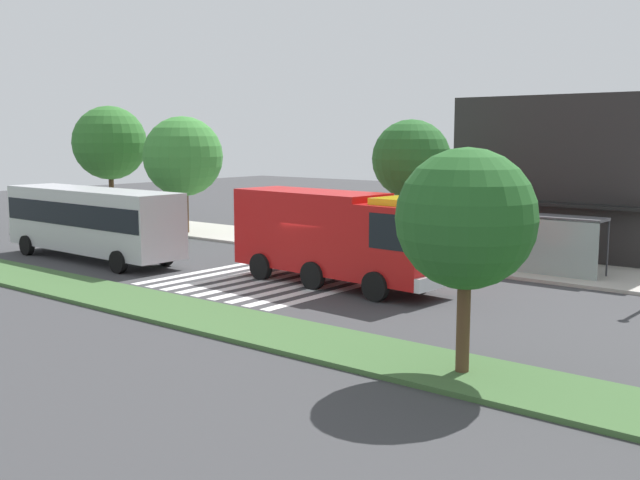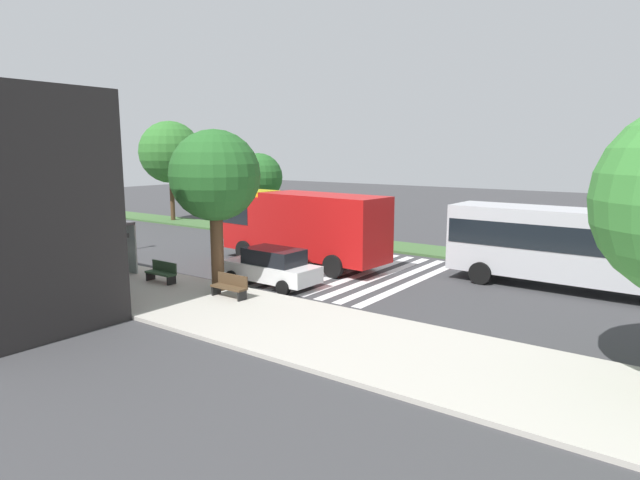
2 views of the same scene
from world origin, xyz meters
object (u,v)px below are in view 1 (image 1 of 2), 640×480
parked_car_west (365,248)px  fire_truck (341,234)px  bench_west_of_shelter (394,246)px  sidewalk_tree_far_west (110,143)px  sidewalk_tree_west (183,157)px  sidewalk_tree_center (411,160)px  bus_stop_shelter (559,234)px  median_tree_far_west (466,219)px  transit_bus (92,218)px  bench_near_shelter (472,255)px

parked_car_west → fire_truck: bearing=-65.0°
bench_west_of_shelter → sidewalk_tree_far_west: (-22.16, -0.51, 4.92)m
sidewalk_tree_west → sidewalk_tree_center: size_ratio=1.06×
bus_stop_shelter → median_tree_far_west: 14.65m
sidewalk_tree_west → bus_stop_shelter: bearing=1.3°
transit_bus → fire_truck: bearing=-167.8°
transit_bus → bus_stop_shelter: (19.26, 9.61, -0.16)m
bench_near_shelter → sidewalk_tree_center: size_ratio=0.24×
median_tree_far_west → sidewalk_tree_far_west: bearing=157.8°
fire_truck → bench_near_shelter: (2.12, 7.05, -1.52)m
fire_truck → sidewalk_tree_west: (-16.99, 6.54, 2.61)m
bus_stop_shelter → bench_west_of_shelter: bearing=-180.0°
parked_car_west → bench_west_of_shelter: (-0.19, 2.71, -0.27)m
bench_near_shelter → parked_car_west: bearing=-146.1°
parked_car_west → sidewalk_tree_center: size_ratio=0.69×
fire_truck → sidewalk_tree_center: bearing=101.7°
fire_truck → bench_near_shelter: bearing=77.3°
fire_truck → transit_bus: (-13.14, -2.55, -0.06)m
parked_car_west → bench_near_shelter: size_ratio=2.85×
transit_bus → bench_west_of_shelter: bearing=-137.8°
fire_truck → parked_car_west: size_ratio=2.16×
bus_stop_shelter → median_tree_far_west: (3.08, -14.18, 2.06)m
fire_truck → sidewalk_tree_west: bearing=162.9°
bench_west_of_shelter → sidewalk_tree_west: bearing=-178.0°
parked_car_west → sidewalk_tree_west: 15.72m
bus_stop_shelter → sidewalk_tree_west: (-23.11, -0.52, 2.84)m
sidewalk_tree_center → fire_truck: bearing=-82.2°
fire_truck → transit_bus: size_ratio=0.88×
sidewalk_tree_center → bench_west_of_shelter: bearing=157.1°
parked_car_west → sidewalk_tree_far_west: 22.94m
median_tree_far_west → bench_west_of_shelter: bearing=128.6°
sidewalk_tree_far_west → bus_stop_shelter: bearing=1.0°
fire_truck → sidewalk_tree_center: (-0.89, 6.54, 2.72)m
transit_bus → bus_stop_shelter: size_ratio=3.20×
bench_west_of_shelter → sidewalk_tree_far_west: sidewalk_tree_far_west is taller
fire_truck → parked_car_west: (-1.91, 4.34, -1.25)m
bench_near_shelter → median_tree_far_west: median_tree_far_west is taller
sidewalk_tree_far_west → transit_bus: bearing=-39.2°
transit_bus → bench_west_of_shelter: size_ratio=7.00×
transit_bus → sidewalk_tree_far_west: size_ratio=1.43×
transit_bus → bench_near_shelter: (15.26, 9.60, -1.46)m
bus_stop_shelter → bench_west_of_shelter: 8.32m
sidewalk_tree_west → sidewalk_tree_far_west: bearing=180.0°
transit_bus → bus_stop_shelter: bearing=-152.3°
bus_stop_shelter → bench_near_shelter: bus_stop_shelter is taller
parked_car_west → sidewalk_tree_center: 4.65m
transit_bus → bench_near_shelter: size_ratio=7.00×
bench_west_of_shelter → transit_bus: bearing=-139.0°
transit_bus → sidewalk_tree_center: sidewalk_tree_center is taller
fire_truck → bus_stop_shelter: (6.12, 7.06, -0.22)m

